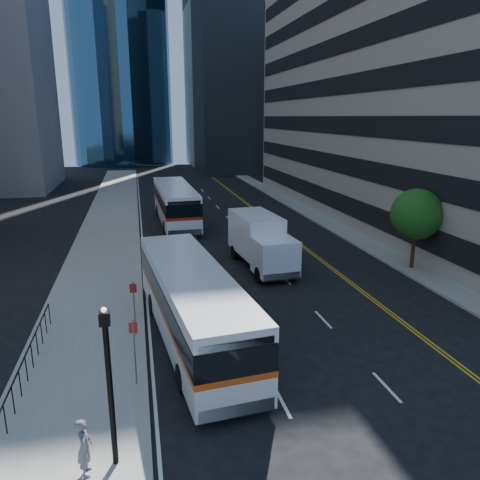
{
  "coord_description": "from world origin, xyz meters",
  "views": [
    {
      "loc": [
        -8.0,
        -17.59,
        9.55
      ],
      "look_at": [
        -2.47,
        7.33,
        2.8
      ],
      "focal_mm": 35.0,
      "sensor_mm": 36.0,
      "label": 1
    }
  ],
  "objects": [
    {
      "name": "bus_front",
      "position": [
        -5.94,
        1.24,
        1.78
      ],
      "size": [
        4.04,
        12.84,
        3.26
      ],
      "rotation": [
        0.0,
        0.0,
        0.1
      ],
      "color": "silver",
      "rests_on": "ground"
    },
    {
      "name": "bus_rear",
      "position": [
        -4.62,
        25.18,
        1.88
      ],
      "size": [
        3.24,
        13.42,
        3.44
      ],
      "rotation": [
        0.0,
        0.0,
        0.03
      ],
      "color": "white",
      "rests_on": "ground"
    },
    {
      "name": "office_tower_north",
      "position": [
        18.0,
        72.0,
        30.0
      ],
      "size": [
        30.0,
        28.0,
        60.0
      ],
      "primitive_type": "cube",
      "color": "gray",
      "rests_on": "ground"
    },
    {
      "name": "street_tree",
      "position": [
        9.0,
        8.0,
        3.64
      ],
      "size": [
        3.2,
        3.2,
        5.1
      ],
      "color": "#332114",
      "rests_on": "sidewalk_east"
    },
    {
      "name": "box_truck",
      "position": [
        -0.38,
        10.56,
        1.78
      ],
      "size": [
        3.03,
        7.23,
        3.37
      ],
      "rotation": [
        0.0,
        0.0,
        0.09
      ],
      "color": "white",
      "rests_on": "ground"
    },
    {
      "name": "sidewalk_west",
      "position": [
        -10.5,
        25.0,
        0.07
      ],
      "size": [
        5.0,
        90.0,
        0.15
      ],
      "primitive_type": "cube",
      "color": "gray",
      "rests_on": "ground"
    },
    {
      "name": "lamp_post",
      "position": [
        -9.0,
        -6.0,
        2.72
      ],
      "size": [
        0.28,
        0.28,
        4.56
      ],
      "color": "black",
      "rests_on": "sidewalk_west"
    },
    {
      "name": "pedestrian",
      "position": [
        -9.75,
        -6.26,
        0.98
      ],
      "size": [
        0.42,
        0.62,
        1.67
      ],
      "primitive_type": "imported",
      "rotation": [
        0.0,
        0.0,
        1.61
      ],
      "color": "#5B5C63",
      "rests_on": "sidewalk_west"
    },
    {
      "name": "sidewalk_east",
      "position": [
        9.0,
        25.0,
        0.07
      ],
      "size": [
        2.0,
        90.0,
        0.15
      ],
      "primitive_type": "cube",
      "color": "gray",
      "rests_on": "ground"
    },
    {
      "name": "ground",
      "position": [
        0.0,
        0.0,
        0.0
      ],
      "size": [
        160.0,
        160.0,
        0.0
      ],
      "primitive_type": "plane",
      "color": "black",
      "rests_on": "ground"
    }
  ]
}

